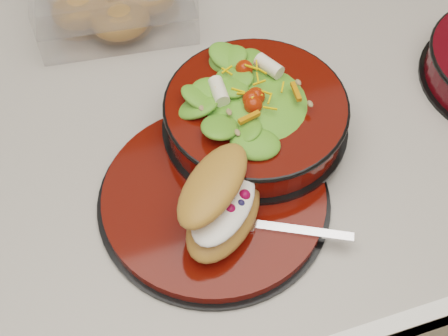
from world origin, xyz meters
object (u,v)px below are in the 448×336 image
object	(u,v)px
salad_bowl	(256,109)
fork	(283,228)
dinner_plate	(215,198)
island_counter	(242,250)
croissant	(222,203)

from	to	relation	value
salad_bowl	fork	bearing A→B (deg)	-97.23
dinner_plate	fork	xyz separation A→B (m)	(0.06, -0.07, 0.01)
dinner_plate	fork	size ratio (longest dim) A/B	2.01
island_counter	fork	bearing A→B (deg)	-98.71
fork	dinner_plate	bearing A→B (deg)	67.59
dinner_plate	croissant	xyz separation A→B (m)	(-0.00, -0.04, 0.05)
croissant	fork	bearing A→B (deg)	-73.34
island_counter	salad_bowl	size ratio (longest dim) A/B	4.94
fork	island_counter	bearing A→B (deg)	18.05
island_counter	dinner_plate	distance (m)	0.49
island_counter	croissant	world-z (taller)	croissant
island_counter	fork	xyz separation A→B (m)	(-0.03, -0.21, 0.47)
dinner_plate	croissant	distance (m)	0.06
dinner_plate	salad_bowl	bearing A→B (deg)	45.63
salad_bowl	croissant	bearing A→B (deg)	-124.79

